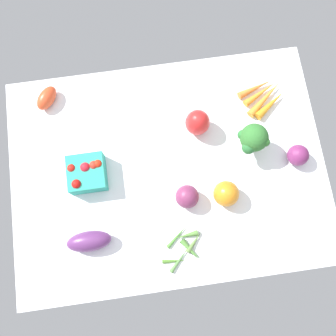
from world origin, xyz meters
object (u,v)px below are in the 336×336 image
berry_basket (87,173)px  okra_pile (186,247)px  red_onion_center (187,197)px  broccoli_head (253,139)px  red_onion_near_basket (298,155)px  carrot_bunch (263,97)px  bell_pepper_red (197,123)px  heirloom_tomato_orange (226,194)px  eggplant (89,241)px  roma_tomato (47,98)px

berry_basket → okra_pile: berry_basket is taller
red_onion_center → okra_pile: size_ratio=0.50×
broccoli_head → red_onion_near_basket: 16.59cm
carrot_bunch → berry_basket: (62.08, 18.67, 2.34)cm
bell_pepper_red → heirloom_tomato_orange: 24.95cm
heirloom_tomato_orange → red_onion_near_basket: bearing=-160.1°
bell_pepper_red → red_onion_center: bell_pepper_red is taller
heirloom_tomato_orange → broccoli_head: bearing=-124.9°
red_onion_center → eggplant: red_onion_center is taller
roma_tomato → red_onion_near_basket: size_ratio=1.31×
broccoli_head → red_onion_center: bearing=32.3°
red_onion_center → red_onion_near_basket: red_onion_center is taller
red_onion_center → roma_tomato: size_ratio=0.82×
okra_pile → carrot_bunch: bearing=-126.4°
berry_basket → broccoli_head: bearing=-177.3°
roma_tomato → carrot_bunch: bearing=118.4°
red_onion_center → okra_pile: 15.71cm
bell_pepper_red → berry_basket: (37.68, 11.42, -1.35)cm
eggplant → red_onion_center: bearing=-164.4°
berry_basket → bell_pepper_red: bearing=-163.1°
broccoli_head → berry_basket: (53.78, 2.52, -4.46)cm
berry_basket → red_onion_near_basket: berry_basket is taller
bell_pepper_red → roma_tomato: 51.79cm
bell_pepper_red → heirloom_tomato_orange: bell_pepper_red is taller
bell_pepper_red → red_onion_near_basket: bell_pepper_red is taller
carrot_bunch → heirloom_tomato_orange: bearing=58.9°
roma_tomato → red_onion_near_basket: red_onion_near_basket is taller
carrot_bunch → okra_pile: 57.13cm
red_onion_center → eggplant: 33.49cm
red_onion_center → roma_tomato: 58.14cm
broccoli_head → carrot_bunch: size_ratio=0.79×
berry_basket → heirloom_tomato_orange: 44.91cm
bell_pepper_red → red_onion_center: bearing=73.5°
okra_pile → heirloom_tomato_orange: size_ratio=1.82×
broccoli_head → bell_pepper_red: (16.10, -8.90, -3.11)cm
red_onion_center → heirloom_tomato_orange: size_ratio=0.91×
carrot_bunch → heirloom_tomato_orange: 37.02cm
broccoli_head → bell_pepper_red: 18.66cm
broccoli_head → bell_pepper_red: bearing=-28.9°
broccoli_head → roma_tomato: 70.14cm
bell_pepper_red → roma_tomato: bearing=-18.9°
berry_basket → red_onion_near_basket: bearing=176.9°
okra_pile → roma_tomato: bearing=-54.6°
roma_tomato → red_onion_near_basket: 85.84cm
berry_basket → red_onion_center: (-30.71, 12.08, 0.06)cm
carrot_bunch → heirloom_tomato_orange: size_ratio=2.02×
roma_tomato → red_onion_near_basket: (-79.70, 31.86, 0.96)cm
broccoli_head → eggplant: broccoli_head is taller
okra_pile → heirloom_tomato_orange: (-14.83, -14.37, 3.28)cm
okra_pile → red_onion_near_basket: (-40.26, -23.58, 2.67)cm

